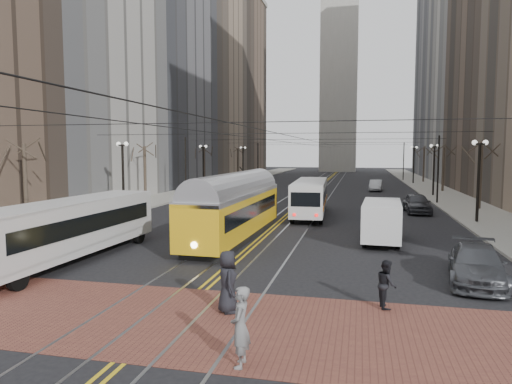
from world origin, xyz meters
The scene contains 25 objects.
ground centered at (0.00, 0.00, 0.00)m, with size 260.00×260.00×0.00m, color black.
sidewalk_left centered at (-15.00, 45.00, 0.07)m, with size 5.00×140.00×0.15m, color gray.
sidewalk_right centered at (15.00, 45.00, 0.07)m, with size 5.00×140.00×0.15m, color gray.
crosswalk_band centered at (0.00, -4.00, 0.01)m, with size 25.00×6.00×0.01m, color brown.
streetcar_rails centered at (0.00, 45.00, 0.00)m, with size 4.80×130.00×0.02m, color gray.
centre_lines centered at (0.00, 45.00, 0.01)m, with size 0.42×130.00×0.01m, color gold.
building_left_mid centered at (-25.50, 46.00, 17.00)m, with size 16.00×20.00×34.00m, color slate.
building_left_midfar centered at (-27.50, 66.00, 26.00)m, with size 20.00×20.00×52.00m, color gray.
building_left_far centered at (-25.50, 86.00, 20.00)m, with size 16.00×20.00×40.00m, color brown.
building_right_midfar centered at (27.50, 66.00, 26.00)m, with size 20.00×20.00×52.00m, color #AEAAA3.
building_right_far centered at (25.50, 86.00, 20.00)m, with size 16.00×20.00×40.00m, color slate.
clock_tower centered at (0.00, 102.00, 35.96)m, with size 12.00×12.00×66.00m.
lamp_posts centered at (0.00, 28.75, 2.80)m, with size 27.60×57.20×5.60m.
street_trees centered at (0.00, 35.25, 2.80)m, with size 31.68×53.28×5.60m.
trolley_wires centered at (0.00, 34.83, 3.77)m, with size 25.96×120.00×6.60m.
transit_bus centered at (-7.45, 1.88, 1.41)m, with size 2.35×11.29×2.82m, color silver.
streetcar centered at (-1.47, 8.84, 1.50)m, with size 2.37×12.74×3.00m, color gold.
rear_bus centered at (1.80, 19.20, 1.39)m, with size 2.32×10.66×2.78m, color silver.
cargo_van centered at (6.81, 9.37, 1.15)m, with size 2.00×5.20×2.30m, color silver.
sedan_grey centered at (10.24, 22.87, 0.81)m, with size 1.91×4.76×1.62m, color #3A3B41.
sedan_silver centered at (7.60, 43.85, 0.71)m, with size 1.50×4.32×1.42m, color #AFB3B7.
sedan_parked centered at (10.07, 2.27, 0.72)m, with size 2.00×4.93×1.43m, color #44464C.
pedestrian_a centered at (1.58, -3.05, 1.00)m, with size 0.97×0.63×1.98m, color black.
pedestrian_b centered at (2.91, -6.50, 0.98)m, with size 0.70×0.46×1.93m, color slate.
pedestrian_c centered at (6.49, -1.50, 0.80)m, with size 0.76×0.59×1.57m, color black.
Camera 1 is at (5.58, -16.56, 5.09)m, focal length 32.00 mm.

